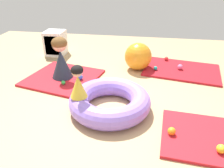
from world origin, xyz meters
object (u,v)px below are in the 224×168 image
(play_ball_blue, at_px, (80,77))
(storage_cube, at_px, (55,43))
(child_in_yellow, at_px, (78,82))
(exercise_ball_large, at_px, (138,56))
(play_ball_orange, at_px, (172,131))
(play_ball_pink, at_px, (180,67))
(inflatable_cushion, at_px, (110,101))
(play_ball_teal, at_px, (156,68))
(play_ball_green, at_px, (63,83))
(play_ball_red, at_px, (166,59))
(adult_seated, at_px, (61,58))
(play_ball_yellow, at_px, (221,149))

(play_ball_blue, relative_size, storage_cube, 0.19)
(child_in_yellow, distance_m, exercise_ball_large, 1.89)
(play_ball_blue, height_order, play_ball_orange, play_ball_blue)
(play_ball_orange, bearing_deg, play_ball_pink, 81.43)
(inflatable_cushion, distance_m, child_in_yellow, 0.57)
(play_ball_teal, height_order, play_ball_green, play_ball_teal)
(play_ball_pink, relative_size, storage_cube, 0.19)
(inflatable_cushion, xyz_separation_m, play_ball_blue, (-0.69, 0.81, -0.05))
(child_in_yellow, relative_size, play_ball_orange, 4.72)
(play_ball_teal, relative_size, play_ball_green, 1.05)
(play_ball_blue, bearing_deg, storage_cube, 127.07)
(play_ball_blue, bearing_deg, inflatable_cushion, -49.53)
(inflatable_cushion, bearing_deg, play_ball_teal, 65.34)
(play_ball_orange, xyz_separation_m, play_ball_teal, (-0.18, 1.95, -0.01))
(play_ball_pink, relative_size, exercise_ball_large, 0.19)
(play_ball_red, bearing_deg, play_ball_pink, -61.15)
(play_ball_red, distance_m, play_ball_blue, 2.02)
(play_ball_green, bearing_deg, play_ball_blue, 44.69)
(inflatable_cushion, bearing_deg, play_ball_green, 148.18)
(adult_seated, height_order, play_ball_teal, adult_seated)
(storage_cube, bearing_deg, inflatable_cushion, -51.58)
(exercise_ball_large, bearing_deg, play_ball_green, -141.67)
(play_ball_orange, xyz_separation_m, exercise_ball_large, (-0.54, 2.03, 0.18))
(storage_cube, bearing_deg, play_ball_red, -1.54)
(play_ball_red, bearing_deg, play_ball_green, -141.66)
(adult_seated, bearing_deg, storage_cube, -135.04)
(child_in_yellow, bearing_deg, play_ball_red, -44.79)
(inflatable_cushion, distance_m, exercise_ball_large, 1.59)
(play_ball_green, relative_size, storage_cube, 0.13)
(child_in_yellow, relative_size, adult_seated, 0.61)
(play_ball_red, bearing_deg, play_ball_orange, -91.39)
(play_ball_teal, bearing_deg, play_ball_green, -150.78)
(inflatable_cushion, xyz_separation_m, exercise_ball_large, (0.31, 1.56, 0.13))
(play_ball_teal, bearing_deg, storage_cube, 164.96)
(play_ball_red, relative_size, exercise_ball_large, 0.16)
(play_ball_red, relative_size, play_ball_green, 1.15)
(child_in_yellow, bearing_deg, storage_cube, 15.12)
(play_ball_pink, relative_size, play_ball_green, 1.43)
(play_ball_blue, distance_m, play_ball_yellow, 2.56)
(adult_seated, xyz_separation_m, play_ball_orange, (1.91, -1.35, -0.32))
(play_ball_orange, height_order, exercise_ball_large, exercise_ball_large)
(play_ball_yellow, bearing_deg, play_ball_orange, 156.73)
(adult_seated, distance_m, play_ball_green, 0.47)
(play_ball_orange, bearing_deg, storage_cube, 134.40)
(play_ball_blue, bearing_deg, exercise_ball_large, 36.64)
(play_ball_pink, height_order, play_ball_orange, play_ball_pink)
(play_ball_red, height_order, storage_cube, storage_cube)
(play_ball_teal, distance_m, play_ball_yellow, 2.28)
(exercise_ball_large, relative_size, storage_cube, 0.98)
(play_ball_yellow, xyz_separation_m, storage_cube, (-3.05, 2.80, 0.19))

